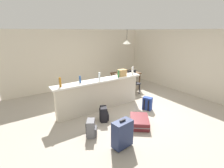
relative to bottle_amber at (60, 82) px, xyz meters
name	(u,v)px	position (x,y,z in m)	size (l,w,h in m)	color
ground_plane	(124,110)	(1.86, -0.40, -1.16)	(13.00, 13.00, 0.05)	#ADA393
wall_back	(83,59)	(1.86, 2.65, 0.12)	(6.60, 0.10, 2.50)	beige
wall_right	(178,61)	(4.91, -0.10, 0.12)	(0.10, 6.00, 2.50)	beige
partition_half_wall	(100,96)	(1.21, 0.00, -0.65)	(2.80, 0.20, 0.95)	beige
bar_countertop	(100,80)	(1.21, 0.00, -0.15)	(2.96, 0.40, 0.05)	white
bottle_amber	(60,82)	(0.00, 0.00, 0.00)	(0.06, 0.06, 0.25)	#9E661E
bottle_blue	(80,79)	(0.59, 0.04, -0.02)	(0.06, 0.06, 0.21)	#284C89
bottle_clear	(99,76)	(1.19, -0.02, -0.01)	(0.06, 0.06, 0.23)	silver
bottle_green	(118,74)	(1.85, -0.09, -0.01)	(0.06, 0.06, 0.23)	#2D6B38
bottle_white	(133,71)	(2.47, -0.06, 0.01)	(0.07, 0.07, 0.27)	silver
grocery_bag	(122,73)	(2.05, -0.02, -0.02)	(0.26, 0.18, 0.22)	tan
dining_table	(126,75)	(3.12, 1.11, -0.48)	(1.10, 0.80, 0.74)	#4C331E
dining_chair_near_partition	(133,81)	(3.08, 0.59, -0.61)	(0.42, 0.42, 0.93)	black
pendant_lamp	(127,42)	(3.20, 1.20, 0.87)	(0.34, 0.34, 0.62)	black
suitcase_flat_maroon	(139,121)	(1.61, -1.41, -1.02)	(0.82, 0.86, 0.22)	maroon
backpack_blue	(147,104)	(2.47, -0.84, -0.93)	(0.31, 0.33, 0.42)	#233D93
backpack_grey	(91,128)	(0.31, -1.13, -0.93)	(0.33, 0.33, 0.42)	slate
suitcase_upright_navy	(122,134)	(0.68, -1.87, -0.80)	(0.46, 0.29, 0.67)	#1E284C
backpack_black	(104,114)	(0.94, -0.67, -0.93)	(0.32, 0.33, 0.42)	black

